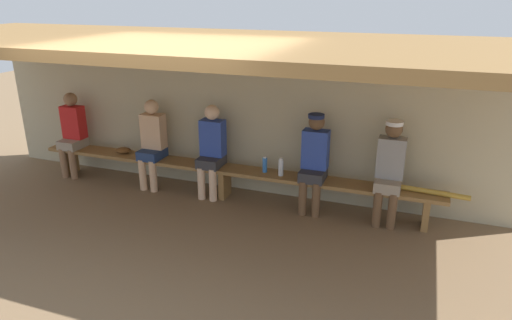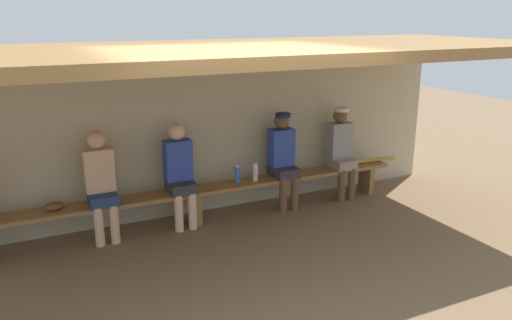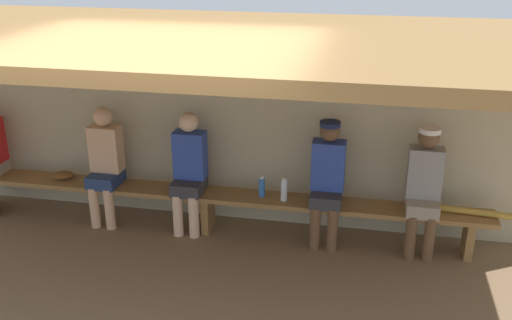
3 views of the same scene
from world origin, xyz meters
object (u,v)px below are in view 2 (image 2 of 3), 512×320
object	(u,v)px
player_shirtless_tan	(180,171)
baseball_bat	(371,160)
baseball_glove_worn	(54,206)
water_bottle_orange	(237,174)
player_middle	(101,182)
player_with_sunglasses	(341,148)
water_bottle_blue	(255,172)
bench	(195,194)
player_leftmost	(283,156)

from	to	relation	value
player_shirtless_tan	baseball_bat	xyz separation A→B (m)	(3.02, -0.00, -0.24)
baseball_glove_worn	water_bottle_orange	bearing A→B (deg)	-12.56
player_middle	baseball_bat	world-z (taller)	player_middle
player_middle	baseball_bat	size ratio (longest dim) A/B	1.64
water_bottle_orange	baseball_glove_worn	size ratio (longest dim) A/B	0.97
player_shirtless_tan	player_with_sunglasses	xyz separation A→B (m)	(2.45, 0.00, 0.02)
player_middle	player_with_sunglasses	bearing A→B (deg)	0.01
water_bottle_blue	water_bottle_orange	world-z (taller)	water_bottle_blue
water_bottle_blue	baseball_glove_worn	world-z (taller)	water_bottle_blue
bench	player_middle	world-z (taller)	player_middle
player_with_sunglasses	baseball_bat	bearing A→B (deg)	-0.36
player_shirtless_tan	player_middle	distance (m)	0.97
player_with_sunglasses	water_bottle_blue	size ratio (longest dim) A/B	5.34
player_with_sunglasses	player_leftmost	world-z (taller)	same
player_middle	water_bottle_orange	bearing A→B (deg)	0.43
water_bottle_blue	baseball_bat	bearing A→B (deg)	0.93
player_leftmost	baseball_bat	size ratio (longest dim) A/B	1.65
bench	player_leftmost	xyz separation A→B (m)	(1.29, 0.00, 0.36)
bench	baseball_bat	bearing A→B (deg)	-0.00
player_middle	baseball_glove_worn	xyz separation A→B (m)	(-0.54, 0.02, -0.22)
player_shirtless_tan	player_middle	world-z (taller)	same
bench	player_shirtless_tan	distance (m)	0.39
player_leftmost	baseball_bat	world-z (taller)	player_leftmost
baseball_bat	player_with_sunglasses	bearing A→B (deg)	-175.08
player_middle	water_bottle_orange	distance (m)	1.78
player_with_sunglasses	player_leftmost	distance (m)	0.96
water_bottle_blue	baseball_bat	xyz separation A→B (m)	(1.97, 0.03, -0.09)
baseball_bat	player_middle	bearing A→B (deg)	-174.76
player_middle	water_bottle_blue	xyz separation A→B (m)	(2.02, -0.04, -0.15)
bench	baseball_bat	world-z (taller)	baseball_bat
player_leftmost	water_bottle_orange	bearing A→B (deg)	178.95
player_middle	baseball_bat	distance (m)	4.00
player_leftmost	water_bottle_blue	bearing A→B (deg)	-175.41
player_middle	baseball_bat	xyz separation A→B (m)	(3.99, -0.00, -0.24)
player_middle	player_with_sunglasses	world-z (taller)	player_with_sunglasses
player_shirtless_tan	player_middle	xyz separation A→B (m)	(-0.97, 0.00, 0.00)
player_shirtless_tan	player_middle	bearing A→B (deg)	180.00
bench	player_middle	bearing A→B (deg)	179.85
bench	player_leftmost	distance (m)	1.34
bench	player_shirtless_tan	size ratio (longest dim) A/B	4.49
player_shirtless_tan	player_with_sunglasses	distance (m)	2.45
player_shirtless_tan	water_bottle_orange	bearing A→B (deg)	0.94
water_bottle_blue	player_leftmost	bearing A→B (deg)	4.59
water_bottle_blue	water_bottle_orange	bearing A→B (deg)	168.91
water_bottle_blue	baseball_bat	distance (m)	1.97
player_middle	player_leftmost	world-z (taller)	player_leftmost
player_with_sunglasses	player_middle	bearing A→B (deg)	-179.99
player_shirtless_tan	water_bottle_blue	size ratio (longest dim) A/B	5.30
player_shirtless_tan	player_with_sunglasses	bearing A→B (deg)	0.01
player_shirtless_tan	player_with_sunglasses	size ratio (longest dim) A/B	0.99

